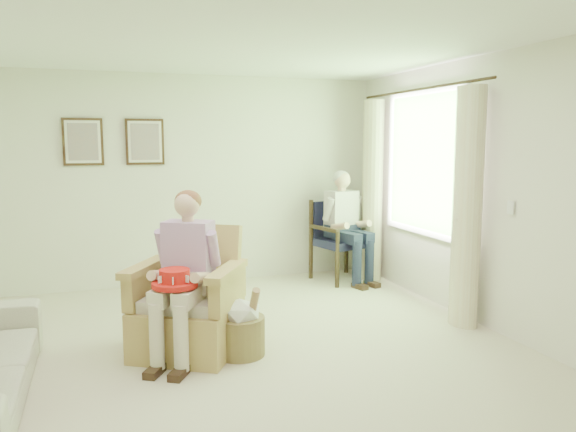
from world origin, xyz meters
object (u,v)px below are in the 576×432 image
object	(u,v)px
wood_armchair	(340,237)
person_dark	(345,218)
wicker_armchair	(187,313)
person_wicker	(188,263)
hatbox	(240,327)
red_hat	(175,280)

from	to	relation	value
wood_armchair	person_dark	xyz separation A→B (m)	(0.00, -0.17, 0.27)
wicker_armchair	person_wicker	bearing A→B (deg)	-59.36
person_wicker	hatbox	xyz separation A→B (m)	(0.41, -0.10, -0.56)
wicker_armchair	red_hat	size ratio (longest dim) A/B	2.94
wicker_armchair	wood_armchair	size ratio (longest dim) A/B	1.05
red_hat	hatbox	xyz separation A→B (m)	(0.54, 0.07, -0.47)
person_dark	red_hat	distance (m)	3.20
wicker_armchair	person_wicker	distance (m)	0.48
hatbox	wicker_armchair	bearing A→B (deg)	149.98
wicker_armchair	red_hat	distance (m)	0.50
hatbox	wood_armchair	bearing A→B (deg)	49.31
wicker_armchair	red_hat	bearing A→B (deg)	-82.60
person_wicker	person_dark	world-z (taller)	person_dark
red_hat	person_dark	bearing A→B (deg)	40.85
person_dark	wood_armchair	bearing A→B (deg)	75.55
hatbox	red_hat	bearing A→B (deg)	-172.28
red_hat	person_wicker	bearing A→B (deg)	51.83
wicker_armchair	hatbox	xyz separation A→B (m)	(0.41, -0.24, -0.09)
wicker_armchair	hatbox	size ratio (longest dim) A/B	1.71
person_dark	red_hat	size ratio (longest dim) A/B	3.84
wood_armchair	person_dark	bearing A→B (deg)	-104.45
person_dark	hatbox	distance (m)	2.82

